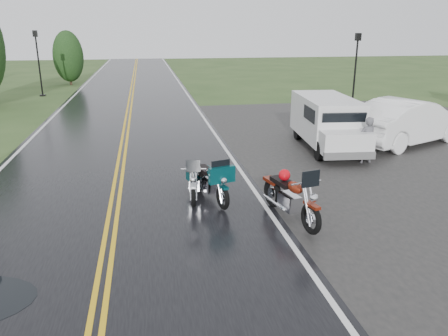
% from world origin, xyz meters
% --- Properties ---
extents(ground, '(120.00, 120.00, 0.00)m').
position_xyz_m(ground, '(0.00, 0.00, 0.00)').
color(ground, '#2D471E').
rests_on(ground, ground).
extents(road, '(8.00, 100.00, 0.04)m').
position_xyz_m(road, '(0.00, 10.00, 0.02)').
color(road, black).
rests_on(road, ground).
extents(parking_pad, '(14.00, 24.00, 0.03)m').
position_xyz_m(parking_pad, '(11.00, 5.00, 0.01)').
color(parking_pad, black).
rests_on(parking_pad, ground).
extents(motorcycle_red, '(1.36, 2.51, 1.41)m').
position_xyz_m(motorcycle_red, '(4.35, -0.12, 0.70)').
color(motorcycle_red, '#63190B').
rests_on(motorcycle_red, ground).
extents(motorcycle_teal, '(1.32, 2.26, 1.26)m').
position_xyz_m(motorcycle_teal, '(2.69, 1.57, 0.63)').
color(motorcycle_teal, '#05363B').
rests_on(motorcycle_teal, ground).
extents(motorcycle_silver, '(1.01, 2.09, 1.18)m').
position_xyz_m(motorcycle_silver, '(2.00, 1.88, 0.59)').
color(motorcycle_silver, '#A7AAAF').
rests_on(motorcycle_silver, ground).
extents(van_white, '(2.33, 5.12, 1.95)m').
position_xyz_m(van_white, '(6.72, 5.25, 0.98)').
color(van_white, silver).
rests_on(van_white, ground).
extents(person_at_van, '(0.60, 0.43, 1.57)m').
position_xyz_m(person_at_van, '(8.14, 4.72, 0.78)').
color(person_at_van, '#54545A').
rests_on(person_at_van, ground).
extents(sedan_white, '(5.68, 3.83, 1.77)m').
position_xyz_m(sedan_white, '(10.99, 6.87, 0.89)').
color(sedan_white, white).
rests_on(sedan_white, ground).
extents(lamp_post_far_left, '(0.37, 0.37, 4.31)m').
position_xyz_m(lamp_post_far_left, '(-5.89, 22.98, 2.15)').
color(lamp_post_far_left, black).
rests_on(lamp_post_far_left, ground).
extents(lamp_post_far_right, '(0.36, 0.36, 4.19)m').
position_xyz_m(lamp_post_far_right, '(12.33, 14.34, 2.09)').
color(lamp_post_far_right, black).
rests_on(lamp_post_far_right, ground).
extents(tree_left_far, '(2.36, 2.36, 3.63)m').
position_xyz_m(tree_left_far, '(-4.93, 28.99, 1.82)').
color(tree_left_far, '#1E3D19').
rests_on(tree_left_far, ground).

